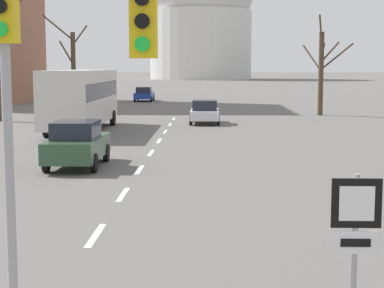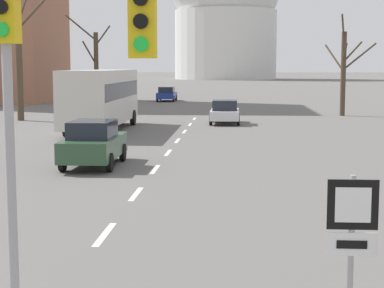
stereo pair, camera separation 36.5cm
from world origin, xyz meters
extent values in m
cube|color=silver|center=(0.00, 11.67, 0.00)|extent=(0.16, 2.00, 0.01)
cube|color=silver|center=(0.00, 16.17, 0.00)|extent=(0.16, 2.00, 0.01)
cube|color=silver|center=(0.00, 20.67, 0.00)|extent=(0.16, 2.00, 0.01)
cube|color=silver|center=(0.00, 25.17, 0.00)|extent=(0.16, 2.00, 0.01)
cube|color=silver|center=(0.00, 29.67, 0.00)|extent=(0.16, 2.00, 0.01)
cube|color=silver|center=(0.00, 34.17, 0.00)|extent=(0.16, 2.00, 0.01)
cube|color=silver|center=(0.00, 38.67, 0.00)|extent=(0.16, 2.00, 0.01)
cube|color=silver|center=(0.00, 43.17, 0.00)|extent=(0.16, 2.00, 0.01)
cylinder|color=#9E9EA3|center=(-0.28, 6.69, 2.53)|extent=(0.14, 0.14, 5.06)
cube|color=yellow|center=(-0.28, 6.69, 4.48)|extent=(0.36, 0.28, 0.96)
cylinder|color=black|center=(-0.28, 6.52, 4.48)|extent=(0.20, 0.06, 0.20)
cylinder|color=green|center=(-0.28, 6.52, 4.18)|extent=(0.20, 0.06, 0.20)
cube|color=yellow|center=(1.60, 6.69, 4.28)|extent=(0.36, 0.28, 0.96)
cylinder|color=black|center=(1.60, 6.52, 4.28)|extent=(0.20, 0.06, 0.20)
cylinder|color=green|center=(1.60, 6.52, 3.98)|extent=(0.20, 0.06, 0.20)
cylinder|color=#9E9EA3|center=(4.25, 5.57, 1.21)|extent=(0.07, 0.07, 2.41)
cube|color=black|center=(4.25, 5.55, 2.06)|extent=(0.60, 0.03, 0.60)
cube|color=white|center=(4.25, 5.53, 2.06)|extent=(0.42, 0.01, 0.42)
cube|color=white|center=(4.25, 5.55, 1.58)|extent=(0.60, 0.03, 0.28)
cube|color=black|center=(4.25, 5.53, 1.58)|extent=(0.36, 0.01, 0.10)
cube|color=silver|center=(2.21, 39.43, 0.60)|extent=(1.82, 4.05, 0.57)
cube|color=#1E232D|center=(2.21, 39.23, 1.21)|extent=(1.55, 1.94, 0.65)
cylinder|color=black|center=(1.35, 40.69, 0.31)|extent=(0.18, 0.63, 0.63)
cylinder|color=black|center=(3.07, 40.69, 0.31)|extent=(0.18, 0.63, 0.63)
cylinder|color=black|center=(1.35, 38.17, 0.31)|extent=(0.18, 0.63, 0.63)
cylinder|color=black|center=(3.07, 38.17, 0.31)|extent=(0.18, 0.63, 0.63)
cube|color=navy|center=(-4.41, 66.22, 0.62)|extent=(1.81, 4.56, 0.62)
cube|color=#1E232D|center=(-4.41, 65.99, 1.23)|extent=(1.54, 2.19, 0.60)
cylinder|color=black|center=(-5.27, 67.64, 0.31)|extent=(0.18, 0.62, 0.62)
cylinder|color=black|center=(-3.55, 67.64, 0.31)|extent=(0.18, 0.62, 0.62)
cylinder|color=black|center=(-5.27, 64.81, 0.31)|extent=(0.18, 0.62, 0.62)
cylinder|color=black|center=(-3.55, 64.81, 0.31)|extent=(0.18, 0.62, 0.62)
cube|color=#2D4C33|center=(-2.36, 21.32, 0.71)|extent=(1.79, 4.26, 0.74)
cube|color=#1E232D|center=(-2.36, 21.11, 1.40)|extent=(1.52, 2.04, 0.63)
cylinder|color=black|center=(-3.20, 22.64, 0.34)|extent=(0.18, 0.68, 0.68)
cylinder|color=black|center=(-1.52, 22.64, 0.34)|extent=(0.18, 0.68, 0.68)
cylinder|color=black|center=(-3.20, 20.00, 0.34)|extent=(0.18, 0.68, 0.68)
cylinder|color=black|center=(-1.52, 20.00, 0.34)|extent=(0.18, 0.68, 0.68)
cube|color=beige|center=(-4.76, 34.24, 1.98)|extent=(2.50, 10.80, 3.00)
cube|color=black|center=(-4.76, 34.24, 2.35)|extent=(2.52, 10.26, 0.90)
cylinder|color=black|center=(-5.96, 38.02, 0.48)|extent=(0.26, 0.96, 0.96)
cylinder|color=black|center=(-3.56, 38.02, 0.48)|extent=(0.26, 0.96, 0.96)
cylinder|color=black|center=(-5.96, 31.00, 0.48)|extent=(0.26, 0.96, 0.96)
cylinder|color=black|center=(-3.56, 31.00, 0.48)|extent=(0.26, 0.96, 0.96)
cylinder|color=#473828|center=(-10.38, 58.82, 3.45)|extent=(0.43, 0.43, 6.90)
cylinder|color=#473828|center=(-10.91, 58.35, 4.96)|extent=(1.17, 1.12, 2.25)
cylinder|color=#473828|center=(-9.83, 59.76, 6.72)|extent=(1.04, 2.06, 1.94)
cylinder|color=#473828|center=(-11.79, 58.77, 7.33)|extent=(2.93, 0.26, 2.44)
cylinder|color=#473828|center=(10.92, 46.79, 3.13)|extent=(0.38, 0.38, 6.25)
cylinder|color=#473828|center=(10.71, 46.21, 6.57)|extent=(0.51, 1.27, 1.83)
cylinder|color=#473828|center=(12.04, 46.52, 4.42)|extent=(2.32, 0.74, 2.04)
cylinder|color=#473828|center=(11.57, 46.81, 4.77)|extent=(1.41, 0.18, 1.57)
cylinder|color=#473828|center=(10.31, 47.67, 4.40)|extent=(1.16, 1.94, 1.99)
cylinder|color=#473828|center=(10.87, 45.99, 4.77)|extent=(0.20, 1.67, 1.27)
cylinder|color=#473828|center=(-11.79, 40.94, 3.92)|extent=(0.45, 0.45, 7.84)
cylinder|color=#473828|center=(-11.62, 41.75, 7.79)|extent=(0.46, 1.76, 2.41)
cylinder|color=#473828|center=(-10.97, 41.88, 7.41)|extent=(1.59, 2.11, 2.45)
cylinder|color=#473828|center=(-12.73, 40.65, 7.93)|extent=(2.01, 0.77, 2.84)
cylinder|color=#473828|center=(-12.16, 41.37, 5.87)|extent=(0.89, 1.02, 2.35)
cylinder|color=silver|center=(0.00, 186.42, 9.82)|extent=(29.47, 29.47, 19.65)
camera|label=1|loc=(2.48, -2.00, 3.69)|focal=60.00mm
camera|label=2|loc=(2.84, -1.98, 3.69)|focal=60.00mm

